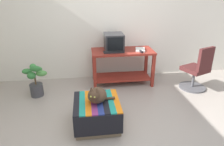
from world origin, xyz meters
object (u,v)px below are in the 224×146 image
(desk, at_px, (122,61))
(ottoman_with_blanket, at_px, (97,113))
(potted_plant, at_px, (36,81))
(book, at_px, (140,50))
(keyboard, at_px, (114,52))
(stapler, at_px, (141,52))
(cat, at_px, (97,95))
(tv_monitor, at_px, (114,42))
(office_chair, at_px, (197,71))

(desk, bearing_deg, ottoman_with_blanket, -113.62)
(potted_plant, bearing_deg, book, 8.39)
(keyboard, distance_m, stapler, 0.53)
(cat, bearing_deg, tv_monitor, 95.48)
(book, bearing_deg, stapler, -84.83)
(potted_plant, bearing_deg, stapler, 4.13)
(ottoman_with_blanket, xyz_separation_m, stapler, (0.96, 1.19, 0.54))
(keyboard, relative_size, potted_plant, 0.63)
(tv_monitor, height_order, cat, tv_monitor)
(desk, distance_m, keyboard, 0.34)
(cat, bearing_deg, book, 77.08)
(keyboard, distance_m, cat, 1.38)
(potted_plant, bearing_deg, office_chair, -2.65)
(ottoman_with_blanket, distance_m, office_chair, 2.23)
(desk, xyz_separation_m, office_chair, (1.40, -0.49, -0.10))
(tv_monitor, relative_size, potted_plant, 0.70)
(ottoman_with_blanket, height_order, office_chair, office_chair)
(desk, distance_m, potted_plant, 1.73)
(keyboard, distance_m, potted_plant, 1.56)
(ottoman_with_blanket, distance_m, stapler, 1.62)
(desk, bearing_deg, cat, -113.03)
(tv_monitor, bearing_deg, stapler, -26.78)
(desk, bearing_deg, keyboard, -146.25)
(desk, xyz_separation_m, cat, (-0.62, -1.42, 0.02))
(cat, xyz_separation_m, office_chair, (2.02, 0.93, -0.12))
(book, height_order, potted_plant, book)
(tv_monitor, xyz_separation_m, ottoman_with_blanket, (-0.46, -1.45, -0.68))
(ottoman_with_blanket, bearing_deg, stapler, 51.17)
(tv_monitor, xyz_separation_m, cat, (-0.45, -1.48, -0.37))
(book, xyz_separation_m, office_chair, (1.05, -0.44, -0.35))
(tv_monitor, relative_size, stapler, 4.02)
(keyboard, xyz_separation_m, potted_plant, (-1.49, -0.22, -0.43))
(ottoman_with_blanket, xyz_separation_m, potted_plant, (-1.06, 1.05, 0.11))
(desk, xyz_separation_m, keyboard, (-0.20, -0.13, 0.25))
(book, bearing_deg, tv_monitor, -177.89)
(office_chair, bearing_deg, tv_monitor, -41.86)
(keyboard, height_order, cat, keyboard)
(ottoman_with_blanket, height_order, stapler, stapler)
(desk, bearing_deg, tv_monitor, 162.31)
(tv_monitor, xyz_separation_m, potted_plant, (-1.52, -0.41, -0.58))
(ottoman_with_blanket, bearing_deg, tv_monitor, 72.48)
(desk, height_order, potted_plant, desk)
(stapler, bearing_deg, office_chair, -26.46)
(desk, relative_size, potted_plant, 2.00)
(tv_monitor, xyz_separation_m, book, (0.52, -0.11, -0.15))
(potted_plant, bearing_deg, cat, -45.23)
(desk, distance_m, ottoman_with_blanket, 1.56)
(book, xyz_separation_m, potted_plant, (-2.04, -0.30, -0.43))
(book, height_order, ottoman_with_blanket, book)
(office_chair, bearing_deg, potted_plant, -25.26)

